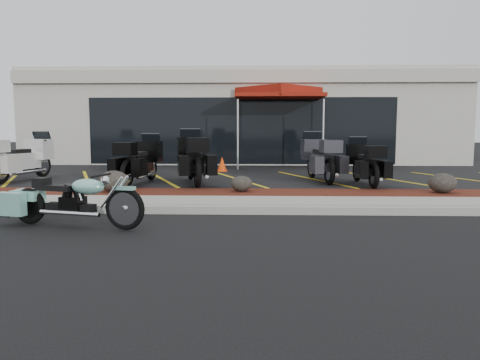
{
  "coord_description": "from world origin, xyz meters",
  "views": [
    {
      "loc": [
        0.55,
        -7.86,
        1.62
      ],
      "look_at": [
        0.25,
        1.2,
        0.61
      ],
      "focal_mm": 35.0,
      "sensor_mm": 36.0,
      "label": 1
    }
  ],
  "objects_px": {
    "traffic_cone": "(222,164)",
    "popup_canopy": "(279,95)",
    "hero_cruiser": "(125,202)",
    "touring_white": "(42,154)"
  },
  "relations": [
    {
      "from": "touring_white",
      "to": "traffic_cone",
      "type": "xyz_separation_m",
      "value": [
        5.22,
        2.13,
        -0.44
      ]
    },
    {
      "from": "touring_white",
      "to": "popup_canopy",
      "type": "distance_m",
      "value": 8.71
    },
    {
      "from": "hero_cruiser",
      "to": "touring_white",
      "type": "distance_m",
      "value": 7.79
    },
    {
      "from": "touring_white",
      "to": "traffic_cone",
      "type": "height_order",
      "value": "touring_white"
    },
    {
      "from": "touring_white",
      "to": "traffic_cone",
      "type": "distance_m",
      "value": 5.66
    },
    {
      "from": "traffic_cone",
      "to": "popup_canopy",
      "type": "xyz_separation_m",
      "value": [
        2.01,
        2.28,
        2.49
      ]
    },
    {
      "from": "hero_cruiser",
      "to": "traffic_cone",
      "type": "relative_size",
      "value": 5.24
    },
    {
      "from": "hero_cruiser",
      "to": "popup_canopy",
      "type": "bearing_deg",
      "value": 89.4
    },
    {
      "from": "traffic_cone",
      "to": "popup_canopy",
      "type": "distance_m",
      "value": 3.93
    },
    {
      "from": "hero_cruiser",
      "to": "traffic_cone",
      "type": "distance_m",
      "value": 8.66
    }
  ]
}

